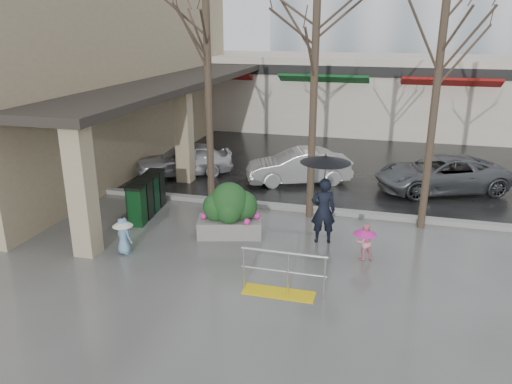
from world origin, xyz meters
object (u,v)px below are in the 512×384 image
at_px(tree_mideast, 440,56).
at_px(child_blue, 123,233).
at_px(car_c, 441,174).
at_px(tree_midwest, 316,40).
at_px(handrail, 282,279).
at_px(news_boxes, 147,196).
at_px(planter, 230,210).
at_px(car_b, 299,166).
at_px(child_pink, 365,239).
at_px(car_a, 185,159).
at_px(woman, 324,191).
at_px(tree_west, 207,44).

distance_m(tree_mideast, child_blue, 9.45).
distance_m(child_blue, car_c, 11.17).
bearing_deg(tree_midwest, child_blue, -137.47).
xyz_separation_m(handrail, news_boxes, (-5.05, 3.63, 0.23)).
relative_size(planter, car_b, 0.51).
xyz_separation_m(child_pink, car_c, (2.27, 6.24, 0.07)).
distance_m(child_pink, car_a, 9.26).
relative_size(woman, news_boxes, 1.12).
distance_m(news_boxes, car_a, 4.37).
bearing_deg(tree_mideast, news_boxes, -171.87).
xyz_separation_m(child_blue, car_a, (-1.25, 7.01, 0.05)).
height_order(child_blue, car_b, car_b).
bearing_deg(child_blue, woman, -136.59).
distance_m(tree_mideast, car_a, 10.22).
bearing_deg(tree_mideast, child_blue, -152.81).
bearing_deg(child_pink, tree_mideast, -147.75).
distance_m(handrail, news_boxes, 6.22).
xyz_separation_m(child_blue, car_c, (8.27, 7.51, 0.05)).
xyz_separation_m(child_pink, car_a, (-7.25, 5.75, 0.07)).
bearing_deg(car_c, planter, -68.30).
relative_size(woman, planter, 1.28).
bearing_deg(child_blue, child_pink, -147.73).
relative_size(child_pink, car_b, 0.25).
height_order(tree_midwest, car_b, tree_midwest).
bearing_deg(tree_midwest, news_boxes, -166.54).
bearing_deg(car_b, child_pink, 2.49).
relative_size(car_a, car_b, 0.97).
distance_m(tree_midwest, child_pink, 5.64).
relative_size(news_boxes, car_a, 0.59).
bearing_deg(car_c, tree_midwest, -69.77).
bearing_deg(planter, car_a, 124.36).
relative_size(tree_west, car_c, 1.50).
xyz_separation_m(woman, child_blue, (-4.84, -2.06, -0.87)).
height_order(tree_midwest, tree_mideast, tree_midwest).
bearing_deg(tree_west, child_pink, -27.37).
bearing_deg(child_blue, tree_west, -84.18).
bearing_deg(car_a, tree_west, 7.77).
xyz_separation_m(child_pink, news_boxes, (-6.69, 1.42, 0.04)).
bearing_deg(car_b, child_blue, -46.97).
height_order(tree_midwest, planter, tree_midwest).
distance_m(tree_west, planter, 4.96).
distance_m(tree_midwest, planter, 5.29).
relative_size(child_blue, car_b, 0.26).
distance_m(tree_west, child_blue, 6.01).
height_order(tree_mideast, child_blue, tree_mideast).
bearing_deg(tree_west, planter, -57.50).
height_order(child_blue, car_c, car_c).
distance_m(handrail, child_blue, 4.47).
bearing_deg(tree_west, news_boxes, -145.29).
xyz_separation_m(news_boxes, car_a, (-0.56, 4.33, 0.03)).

